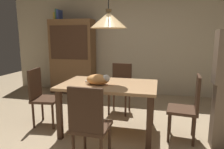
{
  "coord_description": "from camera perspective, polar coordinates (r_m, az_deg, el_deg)",
  "views": [
    {
      "loc": [
        0.72,
        -2.48,
        1.43
      ],
      "look_at": [
        0.0,
        0.55,
        0.85
      ],
      "focal_mm": 32.5,
      "sensor_mm": 36.0,
      "label": 1
    }
  ],
  "objects": [
    {
      "name": "pendant_lamp",
      "position": [
        2.93,
        -0.87,
        15.1
      ],
      "size": [
        0.52,
        0.52,
        1.3
      ],
      "color": "#E5B775"
    },
    {
      "name": "hutch_bookcase",
      "position": [
        5.29,
        -10.93,
        4.49
      ],
      "size": [
        1.12,
        0.45,
        1.85
      ],
      "color": "brown",
      "rests_on": "ground"
    },
    {
      "name": "ground",
      "position": [
        2.95,
        -2.63,
        -18.44
      ],
      "size": [
        10.0,
        10.0,
        0.0
      ],
      "primitive_type": "plane",
      "color": "tan"
    },
    {
      "name": "dining_table",
      "position": [
        3.02,
        -0.82,
        -4.43
      ],
      "size": [
        1.4,
        0.9,
        0.75
      ],
      "color": "tan",
      "rests_on": "ground"
    },
    {
      "name": "chair_left_side",
      "position": [
        3.49,
        -19.18,
        -5.3
      ],
      "size": [
        0.44,
        0.44,
        0.93
      ],
      "color": "#472D1E",
      "rests_on": "ground"
    },
    {
      "name": "book_yellow_short",
      "position": [
        5.48,
        -15.57,
        15.51
      ],
      "size": [
        0.04,
        0.2,
        0.18
      ],
      "primitive_type": "cube",
      "color": "gold",
      "rests_on": "hutch_bookcase"
    },
    {
      "name": "chair_near_front",
      "position": [
        2.27,
        -6.42,
        -13.34
      ],
      "size": [
        0.41,
        0.41,
        0.93
      ],
      "color": "#472D1E",
      "rests_on": "ground"
    },
    {
      "name": "chair_far_back",
      "position": [
        3.89,
        2.43,
        -3.13
      ],
      "size": [
        0.43,
        0.43,
        0.93
      ],
      "color": "#472D1E",
      "rests_on": "ground"
    },
    {
      "name": "cat_sleeping",
      "position": [
        2.92,
        -3.81,
        -1.39
      ],
      "size": [
        0.39,
        0.24,
        0.16
      ],
      "color": "#E59951",
      "rests_on": "dining_table"
    },
    {
      "name": "chair_right_side",
      "position": [
        3.0,
        20.76,
        -8.0
      ],
      "size": [
        0.44,
        0.44,
        0.93
      ],
      "color": "#472D1E",
      "rests_on": "ground"
    },
    {
      "name": "back_wall",
      "position": [
        5.18,
        5.42,
        10.72
      ],
      "size": [
        6.4,
        0.1,
        2.9
      ],
      "primitive_type": "cube",
      "color": "beige",
      "rests_on": "ground"
    },
    {
      "name": "book_blue_wide",
      "position": [
        5.43,
        -14.54,
        15.92
      ],
      "size": [
        0.06,
        0.24,
        0.24
      ],
      "primitive_type": "cube",
      "color": "#384C93",
      "rests_on": "hutch_bookcase"
    },
    {
      "name": "book_green_slim",
      "position": [
        5.46,
        -15.1,
        15.97
      ],
      "size": [
        0.03,
        0.2,
        0.26
      ],
      "primitive_type": "cube",
      "color": "#427A4C",
      "rests_on": "hutch_bookcase"
    }
  ]
}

